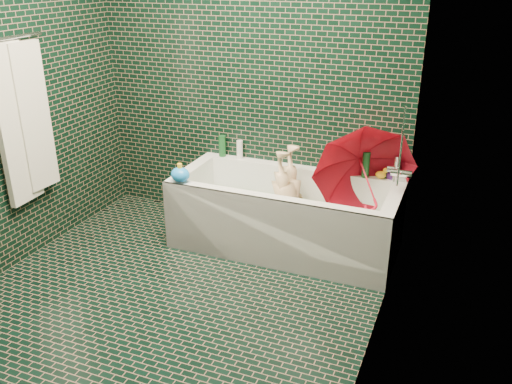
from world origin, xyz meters
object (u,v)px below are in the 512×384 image
at_px(bathtub, 285,222).
at_px(umbrella, 368,181).
at_px(rubber_duck, 382,174).
at_px(bath_toy, 180,174).
at_px(child, 289,208).

relative_size(bathtub, umbrella, 2.35).
bearing_deg(rubber_duck, bath_toy, -167.44).
height_order(rubber_duck, bath_toy, bath_toy).
bearing_deg(umbrella, rubber_duck, 60.39).
xyz_separation_m(child, bath_toy, (-0.73, -0.35, 0.30)).
relative_size(child, rubber_duck, 8.91).
xyz_separation_m(umbrella, bath_toy, (-1.32, -0.37, -0.01)).
bearing_deg(bath_toy, bathtub, 13.09).
xyz_separation_m(rubber_duck, bath_toy, (-1.37, -0.64, 0.02)).
bearing_deg(bath_toy, child, 15.71).
bearing_deg(child, bath_toy, -51.88).
relative_size(bathtub, child, 1.78).
distance_m(child, rubber_duck, 0.75).
bearing_deg(child, bathtub, -3.48).
height_order(child, rubber_duck, rubber_duck).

